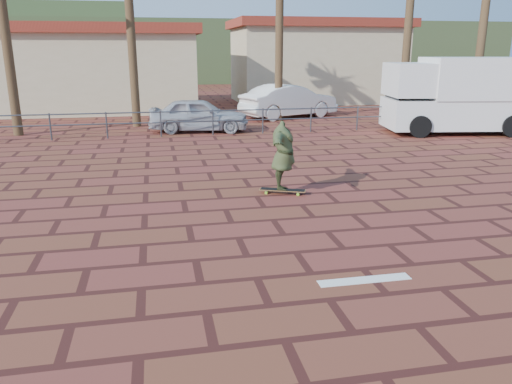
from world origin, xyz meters
TOP-DOWN VIEW (x-y plane):
  - ground at (0.00, 0.00)m, footprint 120.00×120.00m
  - paint_stripe at (0.70, -1.20)m, footprint 1.40×0.22m
  - guardrail at (0.00, 12.00)m, footprint 24.06×0.06m
  - building_west at (-6.00, 22.00)m, footprint 12.60×7.60m
  - building_east at (8.00, 24.00)m, footprint 10.60×6.60m
  - hill_front at (0.00, 50.00)m, footprint 70.00×18.00m
  - longboard at (0.64, 3.44)m, footprint 1.09×0.63m
  - skateboarder at (0.64, 3.44)m, footprint 1.09×2.04m
  - campervan at (9.75, 10.67)m, footprint 5.99×3.26m
  - car_silver at (-0.44, 13.00)m, footprint 4.19×2.20m
  - car_white at (4.27, 16.50)m, footprint 5.16×3.34m
  - street_sign at (10.53, 12.00)m, footprint 0.51×0.11m

SIDE VIEW (x-z plane):
  - ground at x=0.00m, z-range 0.00..0.00m
  - paint_stripe at x=0.70m, z-range 0.00..0.01m
  - longboard at x=0.64m, z-range 0.03..0.14m
  - car_silver at x=-0.44m, z-range 0.00..1.36m
  - guardrail at x=0.00m, z-range 0.18..1.18m
  - car_white at x=4.27m, z-range 0.00..1.61m
  - skateboarder at x=0.64m, z-range 0.11..1.71m
  - campervan at x=9.75m, z-range 0.08..3.02m
  - street_sign at x=10.53m, z-range 0.50..3.03m
  - building_west at x=-6.00m, z-range 0.03..4.53m
  - building_east at x=8.00m, z-range 0.04..5.04m
  - hill_front at x=0.00m, z-range 0.00..6.00m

